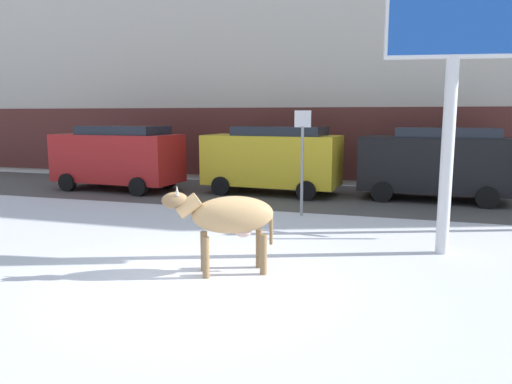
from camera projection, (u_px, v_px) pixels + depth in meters
name	position (u px, v px, depth m)	size (l,w,h in m)	color
ground_plane	(195.00, 283.00, 7.86)	(120.00, 120.00, 0.00)	white
road_strip	(304.00, 196.00, 16.32)	(60.00, 5.60, 0.01)	#514F4C
building_facade	(334.00, 27.00, 21.07)	(44.00, 6.10, 13.00)	beige
cow_tan	(229.00, 216.00, 8.23)	(1.87, 1.25, 1.54)	tan
billboard	(455.00, 26.00, 8.90)	(2.52, 0.59, 5.56)	silver
car_red_van	(118.00, 156.00, 17.54)	(4.72, 2.36, 2.32)	red
car_yellow_van	(272.00, 158.00, 16.67)	(4.72, 2.36, 2.32)	gold
car_black_van	(436.00, 162.00, 15.35)	(4.72, 2.36, 2.32)	black
pedestrian_near_billboard	(107.00, 155.00, 22.25)	(0.36, 0.24, 1.73)	#282833
pedestrian_by_cars	(388.00, 163.00, 18.63)	(0.36, 0.24, 1.73)	#282833
street_sign	(302.00, 154.00, 12.92)	(0.44, 0.08, 2.82)	gray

